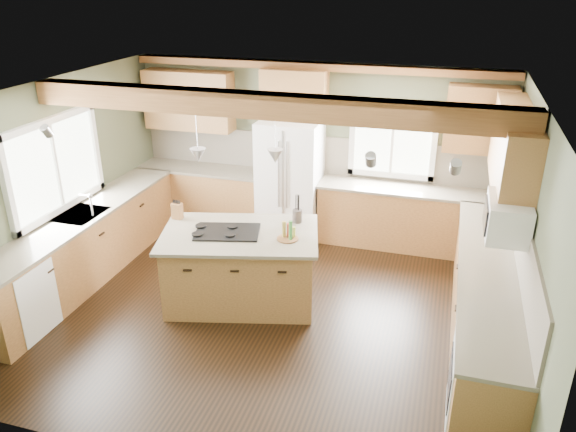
% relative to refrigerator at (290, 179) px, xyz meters
% --- Properties ---
extents(floor, '(5.60, 5.60, 0.00)m').
position_rel_refrigerator_xyz_m(floor, '(0.30, -2.12, -0.90)').
color(floor, black).
rests_on(floor, ground).
extents(ceiling, '(5.60, 5.60, 0.00)m').
position_rel_refrigerator_xyz_m(ceiling, '(0.30, -2.12, 1.70)').
color(ceiling, silver).
rests_on(ceiling, wall_back).
extents(wall_back, '(5.60, 0.00, 5.60)m').
position_rel_refrigerator_xyz_m(wall_back, '(0.30, 0.38, 0.40)').
color(wall_back, '#4D553C').
rests_on(wall_back, ground).
extents(wall_left, '(0.00, 5.00, 5.00)m').
position_rel_refrigerator_xyz_m(wall_left, '(-2.50, -2.12, 0.40)').
color(wall_left, '#4D553C').
rests_on(wall_left, ground).
extents(wall_right, '(0.00, 5.00, 5.00)m').
position_rel_refrigerator_xyz_m(wall_right, '(3.10, -2.12, 0.40)').
color(wall_right, '#4D553C').
rests_on(wall_right, ground).
extents(ceiling_beam, '(5.55, 0.26, 0.26)m').
position_rel_refrigerator_xyz_m(ceiling_beam, '(0.30, -2.02, 1.57)').
color(ceiling_beam, brown).
rests_on(ceiling_beam, ceiling).
extents(soffit_trim, '(5.55, 0.20, 0.10)m').
position_rel_refrigerator_xyz_m(soffit_trim, '(0.30, 0.28, 1.64)').
color(soffit_trim, brown).
rests_on(soffit_trim, ceiling).
extents(backsplash_back, '(5.58, 0.03, 0.58)m').
position_rel_refrigerator_xyz_m(backsplash_back, '(0.30, 0.36, 0.31)').
color(backsplash_back, brown).
rests_on(backsplash_back, wall_back).
extents(backsplash_right, '(0.03, 3.70, 0.58)m').
position_rel_refrigerator_xyz_m(backsplash_right, '(3.08, -2.07, 0.31)').
color(backsplash_right, brown).
rests_on(backsplash_right, wall_right).
extents(base_cab_back_left, '(2.02, 0.60, 0.88)m').
position_rel_refrigerator_xyz_m(base_cab_back_left, '(-1.49, 0.08, -0.46)').
color(base_cab_back_left, brown).
rests_on(base_cab_back_left, floor).
extents(counter_back_left, '(2.06, 0.64, 0.04)m').
position_rel_refrigerator_xyz_m(counter_back_left, '(-1.49, 0.08, 0.00)').
color(counter_back_left, brown).
rests_on(counter_back_left, base_cab_back_left).
extents(base_cab_back_right, '(2.62, 0.60, 0.88)m').
position_rel_refrigerator_xyz_m(base_cab_back_right, '(1.79, 0.08, -0.46)').
color(base_cab_back_right, brown).
rests_on(base_cab_back_right, floor).
extents(counter_back_right, '(2.66, 0.64, 0.04)m').
position_rel_refrigerator_xyz_m(counter_back_right, '(1.79, 0.08, 0.00)').
color(counter_back_right, brown).
rests_on(counter_back_right, base_cab_back_right).
extents(base_cab_left, '(0.60, 3.70, 0.88)m').
position_rel_refrigerator_xyz_m(base_cab_left, '(-2.20, -2.07, -0.46)').
color(base_cab_left, brown).
rests_on(base_cab_left, floor).
extents(counter_left, '(0.64, 3.74, 0.04)m').
position_rel_refrigerator_xyz_m(counter_left, '(-2.20, -2.07, 0.00)').
color(counter_left, brown).
rests_on(counter_left, base_cab_left).
extents(base_cab_right, '(0.60, 3.70, 0.88)m').
position_rel_refrigerator_xyz_m(base_cab_right, '(2.80, -2.07, -0.46)').
color(base_cab_right, brown).
rests_on(base_cab_right, floor).
extents(counter_right, '(0.64, 3.74, 0.04)m').
position_rel_refrigerator_xyz_m(counter_right, '(2.80, -2.07, 0.00)').
color(counter_right, brown).
rests_on(counter_right, base_cab_right).
extents(upper_cab_back_left, '(1.40, 0.35, 0.90)m').
position_rel_refrigerator_xyz_m(upper_cab_back_left, '(-1.69, 0.21, 1.05)').
color(upper_cab_back_left, brown).
rests_on(upper_cab_back_left, wall_back).
extents(upper_cab_over_fridge, '(0.96, 0.35, 0.70)m').
position_rel_refrigerator_xyz_m(upper_cab_over_fridge, '(-0.00, 0.21, 1.25)').
color(upper_cab_over_fridge, brown).
rests_on(upper_cab_over_fridge, wall_back).
extents(upper_cab_right, '(0.35, 2.20, 0.90)m').
position_rel_refrigerator_xyz_m(upper_cab_right, '(2.92, -1.22, 1.05)').
color(upper_cab_right, brown).
rests_on(upper_cab_right, wall_right).
extents(upper_cab_back_corner, '(0.90, 0.35, 0.90)m').
position_rel_refrigerator_xyz_m(upper_cab_back_corner, '(2.60, 0.21, 1.05)').
color(upper_cab_back_corner, brown).
rests_on(upper_cab_back_corner, wall_back).
extents(window_left, '(0.04, 1.60, 1.05)m').
position_rel_refrigerator_xyz_m(window_left, '(-2.48, -2.07, 0.65)').
color(window_left, white).
rests_on(window_left, wall_left).
extents(window_back, '(1.10, 0.04, 1.00)m').
position_rel_refrigerator_xyz_m(window_back, '(1.45, 0.36, 0.65)').
color(window_back, white).
rests_on(window_back, wall_back).
extents(sink, '(0.50, 0.65, 0.03)m').
position_rel_refrigerator_xyz_m(sink, '(-2.20, -2.07, 0.01)').
color(sink, '#262628').
rests_on(sink, counter_left).
extents(faucet, '(0.02, 0.02, 0.28)m').
position_rel_refrigerator_xyz_m(faucet, '(-2.02, -2.07, 0.15)').
color(faucet, '#B2B2B7').
rests_on(faucet, sink).
extents(dishwasher, '(0.60, 0.60, 0.84)m').
position_rel_refrigerator_xyz_m(dishwasher, '(-2.19, -3.37, -0.47)').
color(dishwasher, white).
rests_on(dishwasher, floor).
extents(oven, '(0.60, 0.72, 0.84)m').
position_rel_refrigerator_xyz_m(oven, '(2.79, -3.37, -0.47)').
color(oven, white).
rests_on(oven, floor).
extents(microwave, '(0.40, 0.70, 0.38)m').
position_rel_refrigerator_xyz_m(microwave, '(2.88, -2.17, 0.65)').
color(microwave, white).
rests_on(microwave, wall_right).
extents(pendant_left, '(0.18, 0.18, 0.16)m').
position_rel_refrigerator_xyz_m(pendant_left, '(-0.46, -2.13, 0.98)').
color(pendant_left, '#B2B2B7').
rests_on(pendant_left, ceiling).
extents(pendant_right, '(0.18, 0.18, 0.16)m').
position_rel_refrigerator_xyz_m(pendant_right, '(0.38, -1.91, 0.98)').
color(pendant_right, '#B2B2B7').
rests_on(pendant_right, ceiling).
extents(refrigerator, '(0.90, 0.74, 1.80)m').
position_rel_refrigerator_xyz_m(refrigerator, '(0.00, 0.00, 0.00)').
color(refrigerator, white).
rests_on(refrigerator, floor).
extents(island, '(1.95, 1.46, 0.88)m').
position_rel_refrigerator_xyz_m(island, '(-0.04, -2.02, -0.46)').
color(island, olive).
rests_on(island, floor).
extents(island_top, '(2.09, 1.61, 0.04)m').
position_rel_refrigerator_xyz_m(island_top, '(-0.04, -2.02, 0.00)').
color(island_top, brown).
rests_on(island_top, island).
extents(cooktop, '(0.86, 0.68, 0.02)m').
position_rel_refrigerator_xyz_m(cooktop, '(-0.18, -2.06, 0.03)').
color(cooktop, black).
rests_on(cooktop, island_top).
extents(knife_block, '(0.13, 0.10, 0.20)m').
position_rel_refrigerator_xyz_m(knife_block, '(-0.94, -1.85, 0.12)').
color(knife_block, brown).
rests_on(knife_block, island_top).
extents(utensil_crock, '(0.14, 0.14, 0.16)m').
position_rel_refrigerator_xyz_m(utensil_crock, '(0.54, -1.52, 0.10)').
color(utensil_crock, '#3F3733').
rests_on(utensil_crock, island_top).
extents(bottle_tray, '(0.25, 0.25, 0.23)m').
position_rel_refrigerator_xyz_m(bottle_tray, '(0.56, -2.02, 0.14)').
color(bottle_tray, brown).
rests_on(bottle_tray, island_top).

